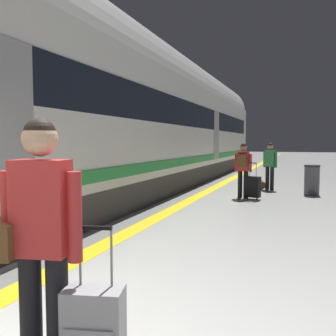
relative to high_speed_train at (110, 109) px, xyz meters
name	(u,v)px	position (x,y,z in m)	size (l,w,h in m)	color
safety_line_strip	(207,192)	(2.04, 2.63, -2.50)	(0.36, 80.00, 0.01)	yellow
tactile_edge_band	(198,191)	(1.75, 2.63, -2.50)	(0.55, 80.00, 0.01)	slate
high_speed_train	(110,109)	(0.00, 0.00, 0.00)	(2.94, 34.16, 4.97)	#38383D
traveller_foreground	(40,233)	(3.32, -6.96, -1.49)	(0.57, 0.37, 1.76)	black
rolling_suitcase_foreground	(94,336)	(3.68, -6.91, -2.14)	(0.42, 0.31, 1.07)	#9E9EA3
passenger_near	(243,166)	(3.32, 1.77, -1.58)	(0.49, 0.32, 1.57)	black
suitcase_near	(253,187)	(3.64, 1.58, -2.15)	(0.42, 0.32, 1.03)	black
passenger_mid	(270,163)	(3.90, 3.90, -1.59)	(0.47, 0.28, 1.57)	black
duffel_bag_mid	(259,185)	(3.58, 3.74, -2.35)	(0.44, 0.26, 0.36)	brown
waste_bin	(312,180)	(5.20, 3.08, -2.05)	(0.46, 0.46, 0.91)	#4C4C51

